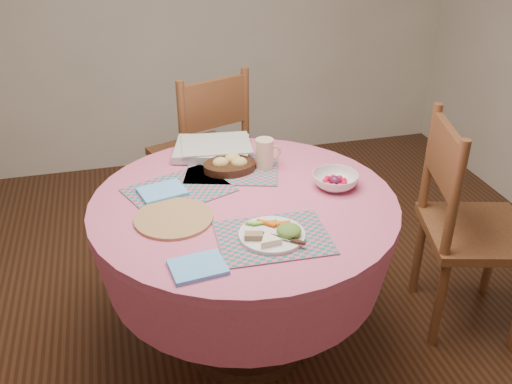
% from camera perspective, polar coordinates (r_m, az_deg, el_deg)
% --- Properties ---
extents(ground, '(4.00, 4.00, 0.00)m').
position_cam_1_polar(ground, '(2.74, -1.05, -14.56)').
color(ground, '#331C0F').
rests_on(ground, ground).
extents(dining_table, '(1.24, 1.24, 0.75)m').
position_cam_1_polar(dining_table, '(2.39, -1.17, -4.86)').
color(dining_table, '#CD5F83').
rests_on(dining_table, ground).
extents(chair_right, '(0.56, 0.58, 1.02)m').
position_cam_1_polar(chair_right, '(2.71, 20.25, -2.92)').
color(chair_right, brown).
rests_on(chair_right, ground).
extents(chair_back, '(0.59, 0.58, 1.01)m').
position_cam_1_polar(chair_back, '(3.25, -5.28, 4.13)').
color(chair_back, brown).
rests_on(chair_back, ground).
extents(placemat_front, '(0.41, 0.31, 0.01)m').
position_cam_1_polar(placemat_front, '(2.05, 1.73, -4.57)').
color(placemat_front, '#147373').
rests_on(placemat_front, dining_table).
extents(placemat_left, '(0.48, 0.43, 0.01)m').
position_cam_1_polar(placemat_left, '(2.37, -7.71, 0.19)').
color(placemat_left, '#147373').
rests_on(placemat_left, dining_table).
extents(placemat_back, '(0.47, 0.40, 0.01)m').
position_cam_1_polar(placemat_back, '(2.52, -2.36, 2.28)').
color(placemat_back, '#147373').
rests_on(placemat_back, dining_table).
extents(wicker_trivet, '(0.30, 0.30, 0.01)m').
position_cam_1_polar(wicker_trivet, '(2.18, -8.23, -2.61)').
color(wicker_trivet, '#A07A45').
rests_on(wicker_trivet, dining_table).
extents(napkin_near, '(0.20, 0.16, 0.01)m').
position_cam_1_polar(napkin_near, '(1.91, -5.85, -7.46)').
color(napkin_near, '#61B4FB').
rests_on(napkin_near, dining_table).
extents(napkin_far, '(0.21, 0.18, 0.01)m').
position_cam_1_polar(napkin_far, '(2.35, -9.36, 0.05)').
color(napkin_far, '#61B4FB').
rests_on(napkin_far, placemat_left).
extents(dinner_plate, '(0.24, 0.24, 0.05)m').
position_cam_1_polar(dinner_plate, '(2.04, 1.88, -4.15)').
color(dinner_plate, white).
rests_on(dinner_plate, placemat_front).
extents(bread_bowl, '(0.23, 0.23, 0.08)m').
position_cam_1_polar(bread_bowl, '(2.50, -2.63, 2.77)').
color(bread_bowl, black).
rests_on(bread_bowl, placemat_back).
extents(latte_mug, '(0.12, 0.08, 0.13)m').
position_cam_1_polar(latte_mug, '(2.51, 0.92, 3.89)').
color(latte_mug, beige).
rests_on(latte_mug, placemat_back).
extents(fruit_bowl, '(0.21, 0.21, 0.06)m').
position_cam_1_polar(fruit_bowl, '(2.39, 7.91, 1.13)').
color(fruit_bowl, white).
rests_on(fruit_bowl, dining_table).
extents(newspaper_stack, '(0.40, 0.35, 0.04)m').
position_cam_1_polar(newspaper_stack, '(2.68, -4.35, 4.42)').
color(newspaper_stack, silver).
rests_on(newspaper_stack, dining_table).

